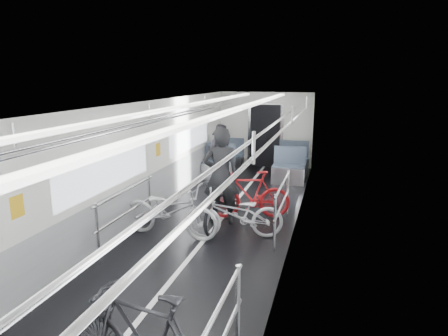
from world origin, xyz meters
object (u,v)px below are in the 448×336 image
(bike_left_far, at_px, (170,211))
(bike_right_far, at_px, (250,195))
(bike_right_mid, at_px, (236,215))
(person_seated, at_px, (220,151))
(bike_aisle, at_px, (224,201))
(person_standing, at_px, (221,176))

(bike_left_far, height_order, bike_right_far, bike_right_far)
(bike_right_mid, xyz_separation_m, person_seated, (-1.55, 4.30, 0.33))
(bike_aisle, height_order, person_standing, person_standing)
(bike_right_far, bearing_deg, bike_aisle, -54.20)
(bike_aisle, distance_m, person_seated, 3.90)
(bike_left_far, bearing_deg, bike_aisle, -39.91)
(bike_left_far, bearing_deg, person_standing, -33.40)
(bike_right_far, height_order, person_standing, person_standing)
(person_standing, bearing_deg, bike_aisle, 115.09)
(bike_left_far, distance_m, person_seated, 4.56)
(bike_right_mid, bearing_deg, bike_left_far, -96.52)
(person_standing, bearing_deg, bike_right_far, -154.55)
(bike_left_far, bearing_deg, bike_right_mid, -74.59)
(bike_left_far, relative_size, person_standing, 0.97)
(bike_aisle, relative_size, person_seated, 1.20)
(bike_right_far, xyz_separation_m, person_standing, (-0.49, -0.43, 0.47))
(bike_right_mid, distance_m, bike_aisle, 0.71)
(bike_right_mid, distance_m, person_standing, 0.98)
(bike_right_far, relative_size, person_seated, 1.08)
(bike_left_far, height_order, bike_right_mid, bike_left_far)
(bike_right_mid, bearing_deg, bike_aisle, -163.49)
(bike_right_mid, height_order, bike_aisle, bike_aisle)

